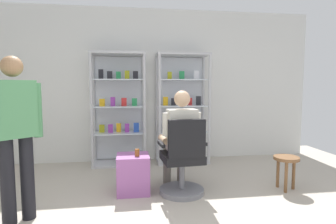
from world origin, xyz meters
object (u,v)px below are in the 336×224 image
seated_shopkeeper (180,136)px  storage_crate (133,174)px  display_cabinet_right (182,108)px  tea_glass (137,153)px  office_chair (183,164)px  display_cabinet_left (119,108)px  wooden_stool (286,163)px  standing_customer (15,129)px

seated_shopkeeper → storage_crate: 0.76m
display_cabinet_right → tea_glass: (-0.84, -1.42, -0.44)m
office_chair → storage_crate: size_ratio=1.99×
storage_crate → tea_glass: bearing=-49.8°
display_cabinet_right → display_cabinet_left: bearing=-180.0°
wooden_stool → display_cabinet_left: bearing=144.4°
tea_glass → wooden_stool: (1.91, -0.13, -0.18)m
display_cabinet_right → wooden_stool: bearing=-55.5°
tea_glass → standing_customer: size_ratio=0.05×
display_cabinet_right → storage_crate: display_cabinet_right is taller
seated_shopkeeper → standing_customer: size_ratio=0.79×
display_cabinet_right → seated_shopkeeper: bearing=-102.3°
display_cabinet_right → storage_crate: bearing=-123.3°
display_cabinet_right → office_chair: bearing=-100.6°
display_cabinet_right → office_chair: display_cabinet_right is taller
tea_glass → standing_customer: bearing=-155.9°
seated_shopkeeper → storage_crate: bearing=179.4°
display_cabinet_left → seated_shopkeeper: size_ratio=1.47×
seated_shopkeeper → wooden_stool: size_ratio=2.95×
display_cabinet_left → display_cabinet_right: 1.10m
tea_glass → office_chair: bearing=-11.1°
office_chair → wooden_stool: office_chair is taller
wooden_stool → display_cabinet_right: bearing=124.5°
display_cabinet_right → storage_crate: (-0.89, -1.36, -0.72)m
seated_shopkeeper → tea_glass: (-0.54, -0.05, -0.19)m
wooden_stool → storage_crate: bearing=174.3°
office_chair → standing_customer: bearing=-166.4°
display_cabinet_left → seated_shopkeeper: display_cabinet_left is taller
display_cabinet_left → seated_shopkeeper: (0.80, -1.37, -0.25)m
standing_customer → office_chair: bearing=13.6°
wooden_stool → standing_customer: bearing=-172.7°
office_chair → storage_crate: office_chair is taller
office_chair → storage_crate: 0.65m
display_cabinet_left → wooden_stool: display_cabinet_left is taller
office_chair → tea_glass: bearing=168.9°
office_chair → display_cabinet_left: bearing=118.0°
display_cabinet_left → office_chair: (0.81, -1.53, -0.57)m
tea_glass → standing_customer: standing_customer is taller
tea_glass → wooden_stool: bearing=-4.0°
office_chair → storage_crate: (-0.61, 0.17, -0.15)m
display_cabinet_right → tea_glass: size_ratio=21.54×
storage_crate → display_cabinet_left: bearing=98.7°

